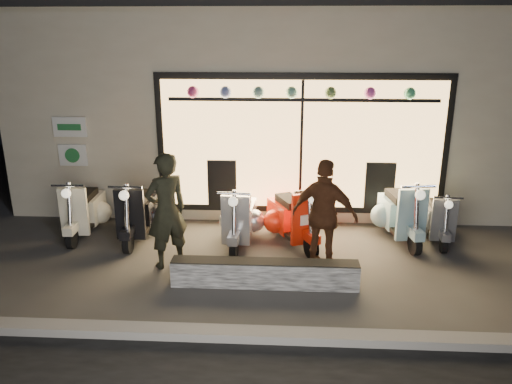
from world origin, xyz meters
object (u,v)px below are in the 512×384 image
(scooter_silver, at_px, (241,217))
(woman, at_px, (325,215))
(man, at_px, (166,211))
(scooter_red, at_px, (290,216))
(graffiti_barrier, at_px, (265,274))

(scooter_silver, bearing_deg, woman, -33.14)
(scooter_silver, height_order, man, man)
(scooter_silver, bearing_deg, man, -130.73)
(scooter_silver, relative_size, scooter_red, 0.99)
(man, distance_m, woman, 2.45)
(woman, bearing_deg, scooter_silver, -15.95)
(graffiti_barrier, xyz_separation_m, scooter_silver, (-0.50, 1.69, 0.23))
(woman, bearing_deg, graffiti_barrier, 56.98)
(scooter_red, relative_size, woman, 0.86)
(man, bearing_deg, scooter_red, 173.47)
(man, xyz_separation_m, woman, (2.45, 0.06, -0.04))
(graffiti_barrier, relative_size, scooter_silver, 1.82)
(scooter_red, height_order, man, man)
(scooter_red, bearing_deg, graffiti_barrier, -127.12)
(man, bearing_deg, woman, 144.23)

